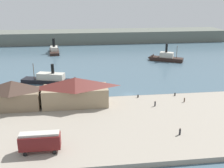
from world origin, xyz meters
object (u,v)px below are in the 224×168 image
(ferry_shed_west_terminal, at_px, (13,94))
(mooring_post_east, at_px, (138,96))
(pedestrian_by_tram, at_px, (180,132))
(ferry_shed_east_terminal, at_px, (75,91))
(street_tram, at_px, (40,141))
(pedestrian_near_east_shed, at_px, (184,100))
(ferry_outer_harbor, at_px, (163,58))
(ferry_departing_north, at_px, (58,80))
(pedestrian_near_west_shed, at_px, (155,104))
(mooring_post_center_east, at_px, (175,94))
(ferry_near_quay, at_px, (54,50))

(ferry_shed_west_terminal, distance_m, mooring_post_east, 37.63)
(pedestrian_by_tram, bearing_deg, ferry_shed_east_terminal, 138.82)
(street_tram, relative_size, pedestrian_near_east_shed, 5.52)
(ferry_outer_harbor, bearing_deg, ferry_departing_north, -148.89)
(pedestrian_near_west_shed, bearing_deg, pedestrian_by_tram, -86.43)
(pedestrian_near_east_shed, xyz_separation_m, ferry_outer_harbor, (11.73, 58.00, -0.30))
(pedestrian_near_east_shed, bearing_deg, ferry_outer_harbor, 78.57)
(mooring_post_center_east, bearing_deg, ferry_shed_east_terminal, -173.52)
(pedestrian_near_west_shed, xyz_separation_m, mooring_post_east, (-3.43, 7.52, -0.32))
(ferry_shed_east_terminal, height_order, pedestrian_by_tram, ferry_shed_east_terminal)
(ferry_shed_east_terminal, relative_size, ferry_near_quay, 0.99)
(mooring_post_center_east, bearing_deg, ferry_shed_west_terminal, -175.51)
(pedestrian_near_east_shed, distance_m, mooring_post_east, 14.32)
(pedestrian_near_east_shed, bearing_deg, mooring_post_center_east, 99.09)
(pedestrian_near_west_shed, xyz_separation_m, ferry_departing_north, (-30.16, 28.77, -0.61))
(pedestrian_near_west_shed, bearing_deg, ferry_shed_west_terminal, 174.77)
(pedestrian_near_west_shed, bearing_deg, ferry_near_quay, 112.17)
(ferry_near_quay, bearing_deg, mooring_post_east, -68.05)
(ferry_shed_west_terminal, xyz_separation_m, pedestrian_near_west_shed, (40.68, -3.72, -3.44))
(ferry_shed_west_terminal, relative_size, pedestrian_near_west_shed, 8.97)
(pedestrian_by_tram, bearing_deg, ferry_shed_west_terminal, 153.44)
(pedestrian_by_tram, distance_m, ferry_near_quay, 112.23)
(pedestrian_near_west_shed, relative_size, ferry_departing_north, 0.07)
(pedestrian_near_west_shed, bearing_deg, ferry_outer_harbor, 70.29)
(ferry_shed_east_terminal, height_order, mooring_post_east, ferry_shed_east_terminal)
(street_tram, bearing_deg, ferry_departing_north, 89.86)
(mooring_post_east, distance_m, ferry_departing_north, 34.15)
(ferry_outer_harbor, bearing_deg, pedestrian_near_west_shed, -109.71)
(ferry_shed_east_terminal, xyz_separation_m, mooring_post_center_east, (31.92, 3.62, -3.85))
(ferry_shed_east_terminal, bearing_deg, mooring_post_center_east, 6.48)
(ferry_outer_harbor, bearing_deg, mooring_post_east, -115.41)
(mooring_post_center_east, bearing_deg, pedestrian_near_east_shed, -80.91)
(ferry_shed_west_terminal, bearing_deg, ferry_departing_north, 67.23)
(ferry_shed_west_terminal, relative_size, mooring_post_east, 16.86)
(pedestrian_near_west_shed, distance_m, mooring_post_east, 8.27)
(ferry_shed_east_terminal, bearing_deg, ferry_near_quay, 98.77)
(ferry_shed_west_terminal, height_order, mooring_post_center_east, ferry_shed_west_terminal)
(street_tram, relative_size, mooring_post_center_east, 9.29)
(pedestrian_near_east_shed, height_order, ferry_departing_north, ferry_departing_north)
(mooring_post_center_east, relative_size, ferry_departing_north, 0.04)
(pedestrian_near_east_shed, xyz_separation_m, mooring_post_center_east, (-0.91, 5.67, -0.24))
(pedestrian_by_tram, relative_size, ferry_departing_north, 0.07)
(ferry_shed_west_terminal, bearing_deg, ferry_near_quay, 86.96)
(ferry_shed_west_terminal, height_order, ferry_shed_east_terminal, ferry_shed_east_terminal)
(mooring_post_center_east, bearing_deg, pedestrian_near_west_shed, -139.28)
(ferry_shed_west_terminal, relative_size, pedestrian_by_tram, 8.51)
(pedestrian_near_west_shed, height_order, pedestrian_near_east_shed, pedestrian_near_west_shed)
(ferry_shed_east_terminal, bearing_deg, ferry_departing_north, 105.94)
(ferry_departing_north, relative_size, ferry_outer_harbor, 1.38)
(pedestrian_near_west_shed, height_order, ferry_outer_harbor, ferry_outer_harbor)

